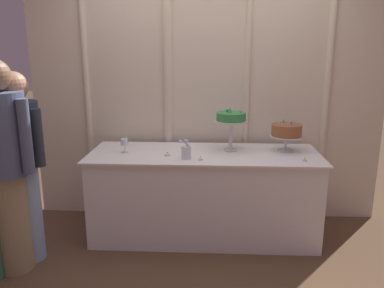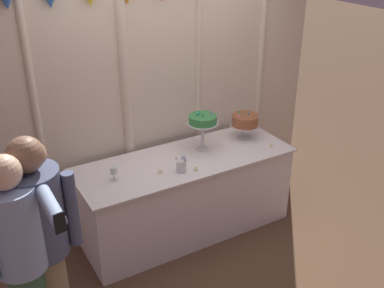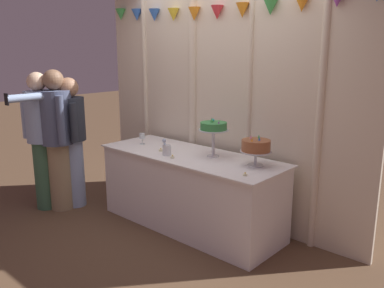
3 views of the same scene
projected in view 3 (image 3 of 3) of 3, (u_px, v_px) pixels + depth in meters
The scene contains 13 objects.
ground_plane at pixel (184, 228), 4.30m from camera, with size 24.00×24.00×0.00m, color brown.
draped_curtain at pixel (218, 98), 4.40m from camera, with size 3.48×0.15×2.56m.
cake_table at pixel (190, 191), 4.28m from camera, with size 2.06×0.75×0.80m.
cake_display_nearleft at pixel (214, 128), 4.02m from camera, with size 0.30×0.30×0.40m.
cake_display_nearright at pixel (256, 147), 3.73m from camera, with size 0.29×0.29×0.29m.
wine_glass at pixel (142, 136), 4.61m from camera, with size 0.06×0.06×0.13m.
flower_vase at pixel (167, 149), 4.13m from camera, with size 0.10×0.10×0.18m.
tealight_far_left at pixel (161, 150), 4.31m from camera, with size 0.05×0.05×0.04m.
tealight_near_left at pixel (172, 157), 4.03m from camera, with size 0.04×0.04×0.03m.
tealight_near_right at pixel (245, 175), 3.48m from camera, with size 0.04×0.04×0.03m.
guest_man_pink_jacket at pixel (72, 137), 4.75m from camera, with size 0.47×0.43×1.54m.
guest_girl_blue_dress at pixel (40, 135), 4.66m from camera, with size 0.45×0.65×1.61m.
guest_man_dark_suit at pixel (57, 136), 4.65m from camera, with size 0.52×0.46×1.64m.
Camera 3 is at (2.73, -2.89, 1.87)m, focal length 37.82 mm.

